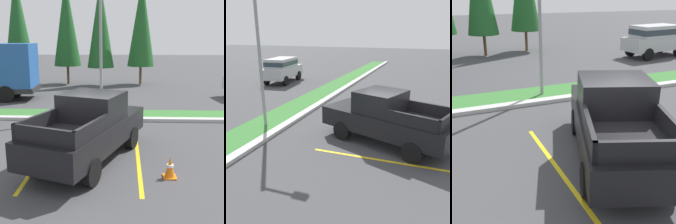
% 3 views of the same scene
% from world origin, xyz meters
% --- Properties ---
extents(ground_plane, '(120.00, 120.00, 0.00)m').
position_xyz_m(ground_plane, '(0.00, 0.00, 0.00)').
color(ground_plane, '#424244').
extents(parking_line_near, '(0.12, 4.80, 0.01)m').
position_xyz_m(parking_line_near, '(-1.31, 0.23, 0.00)').
color(parking_line_near, yellow).
rests_on(parking_line_near, ground).
extents(parking_line_far, '(0.12, 4.80, 0.01)m').
position_xyz_m(parking_line_far, '(1.79, 0.23, 0.00)').
color(parking_line_far, yellow).
rests_on(parking_line_far, ground).
extents(curb_strip, '(56.00, 0.40, 0.15)m').
position_xyz_m(curb_strip, '(0.00, 5.00, 0.07)').
color(curb_strip, '#B2B2AD').
rests_on(curb_strip, ground).
extents(grass_median, '(56.00, 1.80, 0.06)m').
position_xyz_m(grass_median, '(0.00, 6.10, 0.03)').
color(grass_median, '#387533').
rests_on(grass_median, ground).
extents(pickup_truck_main, '(3.61, 5.55, 2.10)m').
position_xyz_m(pickup_truck_main, '(0.26, 0.28, 1.04)').
color(pickup_truck_main, black).
rests_on(pickup_truck_main, ground).
extents(street_light, '(0.24, 1.49, 6.07)m').
position_xyz_m(street_light, '(0.20, 5.73, 3.57)').
color(street_light, gray).
rests_on(street_light, ground).
extents(cypress_tree_left_inner, '(2.23, 2.23, 8.59)m').
position_xyz_m(cypress_tree_left_inner, '(-6.99, 15.71, 5.06)').
color(cypress_tree_left_inner, brown).
rests_on(cypress_tree_left_inner, ground).
extents(cypress_tree_center, '(2.18, 2.18, 8.37)m').
position_xyz_m(cypress_tree_center, '(-3.32, 16.49, 4.93)').
color(cypress_tree_center, brown).
rests_on(cypress_tree_center, ground).
extents(cypress_tree_right_inner, '(2.09, 2.09, 8.03)m').
position_xyz_m(cypress_tree_right_inner, '(-0.58, 15.75, 4.73)').
color(cypress_tree_right_inner, brown).
rests_on(cypress_tree_right_inner, ground).
extents(cypress_tree_rightmost, '(2.16, 2.16, 8.32)m').
position_xyz_m(cypress_tree_rightmost, '(2.60, 16.50, 4.90)').
color(cypress_tree_rightmost, brown).
rests_on(cypress_tree_rightmost, ground).
extents(traffic_cone, '(0.36, 0.36, 0.60)m').
position_xyz_m(traffic_cone, '(2.61, -0.95, 0.29)').
color(traffic_cone, orange).
rests_on(traffic_cone, ground).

